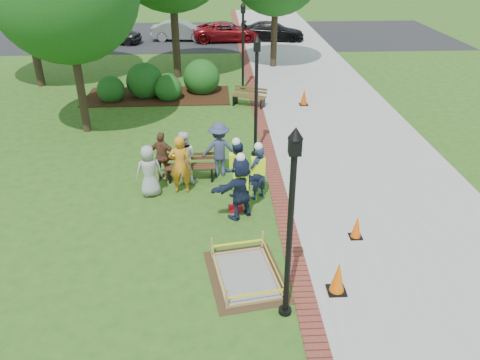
{
  "coord_description": "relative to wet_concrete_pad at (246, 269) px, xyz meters",
  "views": [
    {
      "loc": [
        -0.1,
        -10.44,
        7.24
      ],
      "look_at": [
        0.5,
        1.2,
        1.0
      ],
      "focal_mm": 35.0,
      "sensor_mm": 36.0,
      "label": 1
    }
  ],
  "objects": [
    {
      "name": "mulch_bed",
      "position": [
        -3.49,
        13.78,
        -0.21
      ],
      "size": [
        7.0,
        3.0,
        0.05
      ],
      "primitive_type": "cube",
      "color": "#381E0F",
      "rests_on": "ground"
    },
    {
      "name": "parked_car_d",
      "position": [
        3.65,
        26.76,
        -0.23
      ],
      "size": [
        2.54,
        4.69,
        1.45
      ],
      "primitive_type": "imported",
      "rotation": [
        0.0,
        0.0,
        1.43
      ],
      "color": "black",
      "rests_on": "ground"
    },
    {
      "name": "cone_back",
      "position": [
        3.01,
        1.44,
        0.09
      ],
      "size": [
        0.34,
        0.34,
        0.67
      ],
      "color": "black",
      "rests_on": "ground"
    },
    {
      "name": "shrub_d",
      "position": [
        -1.33,
        14.32,
        -0.23
      ],
      "size": [
        1.81,
        1.81,
        1.81
      ],
      "primitive_type": "sphere",
      "color": "#134112",
      "rests_on": "ground"
    },
    {
      "name": "parked_car_c",
      "position": [
        0.26,
        26.66,
        -0.23
      ],
      "size": [
        2.23,
        4.68,
        1.49
      ],
      "primitive_type": "imported",
      "rotation": [
        0.0,
        0.0,
        1.62
      ],
      "color": "maroon",
      "rests_on": "ground"
    },
    {
      "name": "lamp_mid",
      "position": [
        0.76,
        6.78,
        2.25
      ],
      "size": [
        0.28,
        0.28,
        4.26
      ],
      "color": "black",
      "rests_on": "ground"
    },
    {
      "name": "brick_edging",
      "position": [
        1.26,
        11.78,
        -0.22
      ],
      "size": [
        0.5,
        60.0,
        0.03
      ],
      "primitive_type": "cube",
      "color": "maroon",
      "rests_on": "ground"
    },
    {
      "name": "casual_person_b",
      "position": [
        -1.75,
        4.18,
        0.7
      ],
      "size": [
        0.61,
        0.4,
        1.87
      ],
      "color": "orange",
      "rests_on": "ground"
    },
    {
      "name": "casual_person_d",
      "position": [
        -2.37,
        5.03,
        0.59
      ],
      "size": [
        0.6,
        0.48,
        1.66
      ],
      "color": "brown",
      "rests_on": "ground"
    },
    {
      "name": "ground",
      "position": [
        -0.49,
        1.78,
        -0.23
      ],
      "size": [
        100.0,
        100.0,
        0.0
      ],
      "primitive_type": "plane",
      "color": "#285116",
      "rests_on": "ground"
    },
    {
      "name": "sidewalk",
      "position": [
        4.51,
        11.78,
        -0.22
      ],
      "size": [
        6.0,
        60.0,
        0.02
      ],
      "primitive_type": "cube",
      "color": "#9E9E99",
      "rests_on": "ground"
    },
    {
      "name": "shrub_c",
      "position": [
        -2.9,
        13.25,
        -0.23
      ],
      "size": [
        1.31,
        1.31,
        1.31
      ],
      "primitive_type": "sphere",
      "color": "#134112",
      "rests_on": "ground"
    },
    {
      "name": "casual_person_e",
      "position": [
        -0.55,
        5.26,
        0.69
      ],
      "size": [
        0.61,
        0.41,
        1.84
      ],
      "color": "#373D61",
      "rests_on": "ground"
    },
    {
      "name": "wet_concrete_pad",
      "position": [
        0.0,
        0.0,
        0.0
      ],
      "size": [
        2.06,
        2.55,
        0.55
      ],
      "color": "#47331E",
      "rests_on": "ground"
    },
    {
      "name": "bench_far",
      "position": [
        0.89,
        12.12,
        0.04
      ],
      "size": [
        1.64,
        1.11,
        0.85
      ],
      "color": "brown",
      "rests_on": "ground"
    },
    {
      "name": "shrub_a",
      "position": [
        -5.61,
        13.21,
        -0.23
      ],
      "size": [
        1.3,
        1.3,
        1.3
      ],
      "primitive_type": "sphere",
      "color": "#134112",
      "rests_on": "ground"
    },
    {
      "name": "lamp_far",
      "position": [
        0.76,
        14.78,
        2.25
      ],
      "size": [
        0.28,
        0.28,
        4.26
      ],
      "color": "black",
      "rests_on": "ground"
    },
    {
      "name": "shrub_e",
      "position": [
        -3.04,
        14.89,
        -0.23
      ],
      "size": [
        0.93,
        0.93,
        0.93
      ],
      "primitive_type": "sphere",
      "color": "#134112",
      "rests_on": "ground"
    },
    {
      "name": "casual_person_a",
      "position": [
        -2.68,
        4.03,
        0.58
      ],
      "size": [
        0.59,
        0.46,
        1.63
      ],
      "color": "#9B9B9B",
      "rests_on": "ground"
    },
    {
      "name": "cone_far",
      "position": [
        3.46,
        12.13,
        0.15
      ],
      "size": [
        0.4,
        0.4,
        0.79
      ],
      "color": "black",
      "rests_on": "ground"
    },
    {
      "name": "parked_car_b",
      "position": [
        -3.14,
        27.12,
        -0.23
      ],
      "size": [
        2.38,
        4.83,
        1.53
      ],
      "primitive_type": "imported",
      "rotation": [
        0.0,
        0.0,
        1.5
      ],
      "color": "#97969B",
      "rests_on": "ground"
    },
    {
      "name": "hivis_worker_a",
      "position": [
        0.01,
        2.66,
        0.75
      ],
      "size": [
        0.7,
        0.63,
        1.99
      ],
      "color": "#1A2543",
      "rests_on": "ground"
    },
    {
      "name": "lamp_near",
      "position": [
        0.76,
        -1.22,
        2.25
      ],
      "size": [
        0.28,
        0.28,
        4.26
      ],
      "color": "black",
      "rests_on": "ground"
    },
    {
      "name": "cone_front",
      "position": [
        2.01,
        -0.63,
        0.17
      ],
      "size": [
        0.42,
        0.42,
        0.83
      ],
      "color": "black",
      "rests_on": "ground"
    },
    {
      "name": "casual_person_c",
      "position": [
        -1.69,
        4.85,
        0.63
      ],
      "size": [
        0.59,
        0.42,
        1.73
      ],
      "color": "white",
      "rests_on": "ground"
    },
    {
      "name": "hivis_worker_c",
      "position": [
        -0.05,
        3.91,
        0.71
      ],
      "size": [
        0.66,
        0.6,
        1.9
      ],
      "color": "#1C274A",
      "rests_on": "ground"
    },
    {
      "name": "toolbox",
      "position": [
        -0.12,
        2.93,
        -0.14
      ],
      "size": [
        0.42,
        0.28,
        0.2
      ],
      "primitive_type": "cube",
      "rotation": [
        0.0,
        0.0,
        0.16
      ],
      "color": "#B00D1D",
      "rests_on": "ground"
    },
    {
      "name": "parking_lot",
      "position": [
        -0.49,
        28.78,
        -0.23
      ],
      "size": [
        36.0,
        12.0,
        0.01
      ],
      "primitive_type": "cube",
      "color": "black",
      "rests_on": "ground"
    },
    {
      "name": "bench_near",
      "position": [
        -1.5,
        4.99,
        0.04
      ],
      "size": [
        1.58,
        0.55,
        0.85
      ],
      "color": "#552F1D",
      "rests_on": "ground"
    },
    {
      "name": "parked_car_a",
      "position": [
        -8.02,
        26.27,
        -0.23
      ],
      "size": [
        2.93,
        5.09,
        1.56
      ],
      "primitive_type": "imported",
      "rotation": [
        0.0,
        0.0,
        1.39
      ],
      "color": "black",
      "rests_on": "ground"
    },
    {
      "name": "hivis_worker_b",
      "position": [
        0.58,
        3.69,
        0.68
      ],
      "size": [
        0.64,
        0.61,
        1.83
      ],
      "color": "#18273E",
      "rests_on": "ground"
    },
    {
      "name": "shrub_b",
      "position": [
        -4.07,
        13.83,
        -0.23
      ],
      "size": [
        1.78,
        1.78,
        1.78
      ],
      "primitive_type": "sphere",
      "color": "#134112",
      "rests_on": "ground"
    }
  ]
}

